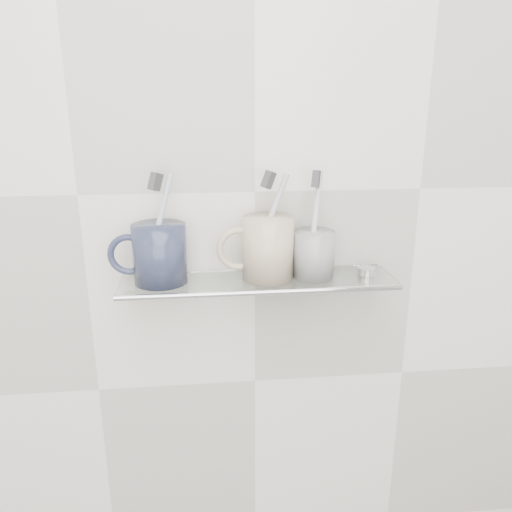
{
  "coord_description": "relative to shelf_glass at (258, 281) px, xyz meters",
  "views": [
    {
      "loc": [
        -0.09,
        0.19,
        1.42
      ],
      "look_at": [
        -0.0,
        1.04,
        1.14
      ],
      "focal_mm": 35.0,
      "sensor_mm": 36.0,
      "label": 1
    }
  ],
  "objects": [
    {
      "name": "mug_right",
      "position": [
        0.1,
        0.0,
        0.05
      ],
      "size": [
        0.08,
        0.08,
        0.09
      ],
      "primitive_type": "cylinder",
      "rotation": [
        0.0,
        0.0,
        -0.09
      ],
      "color": "silver",
      "rests_on": "shelf_glass"
    },
    {
      "name": "bristles_right",
      "position": [
        0.1,
        0.0,
        0.19
      ],
      "size": [
        0.02,
        0.03,
        0.03
      ],
      "primitive_type": "cube",
      "rotation": [
        -0.17,
        0.05,
        -0.39
      ],
      "color": "#393A3C",
      "rests_on": "toothbrush_right"
    },
    {
      "name": "mug_center",
      "position": [
        0.02,
        0.0,
        0.06
      ],
      "size": [
        0.09,
        0.09,
        0.12
      ],
      "primitive_type": "cylinder",
      "rotation": [
        0.0,
        0.0,
        0.01
      ],
      "color": "beige",
      "rests_on": "shelf_glass"
    },
    {
      "name": "mug_left_handle",
      "position": [
        -0.23,
        0.0,
        0.06
      ],
      "size": [
        0.08,
        0.01,
        0.08
      ],
      "primitive_type": "torus",
      "rotation": [
        1.57,
        0.0,
        0.0
      ],
      "color": "#1F273D",
      "rests_on": "mug_left"
    },
    {
      "name": "mug_left",
      "position": [
        -0.18,
        0.0,
        0.06
      ],
      "size": [
        0.1,
        0.1,
        0.11
      ],
      "primitive_type": "cylinder",
      "rotation": [
        0.0,
        0.0,
        -0.05
      ],
      "color": "#1F273D",
      "rests_on": "shelf_glass"
    },
    {
      "name": "bracket_right",
      "position": [
        0.21,
        0.05,
        -0.01
      ],
      "size": [
        0.02,
        0.03,
        0.02
      ],
      "primitive_type": "cylinder",
      "rotation": [
        1.57,
        0.0,
        0.0
      ],
      "color": "silver",
      "rests_on": "wall_back"
    },
    {
      "name": "mug_right_handle",
      "position": [
        0.06,
        0.0,
        0.05
      ],
      "size": [
        0.06,
        0.01,
        0.06
      ],
      "primitive_type": "torus",
      "rotation": [
        1.57,
        0.0,
        0.0
      ],
      "color": "silver",
      "rests_on": "mug_right"
    },
    {
      "name": "toothbrush_center",
      "position": [
        0.02,
        0.0,
        0.1
      ],
      "size": [
        0.08,
        0.02,
        0.18
      ],
      "primitive_type": "cylinder",
      "rotation": [
        -0.26,
        0.26,
        -0.65
      ],
      "color": "#B4B8C0",
      "rests_on": "mug_center"
    },
    {
      "name": "shelf_rail",
      "position": [
        0.0,
        -0.06,
        0.0
      ],
      "size": [
        0.5,
        0.01,
        0.01
      ],
      "primitive_type": "cylinder",
      "rotation": [
        0.0,
        1.57,
        0.0
      ],
      "color": "silver",
      "rests_on": "shelf_glass"
    },
    {
      "name": "bristles_center",
      "position": [
        0.02,
        0.0,
        0.19
      ],
      "size": [
        0.03,
        0.03,
        0.04
      ],
      "primitive_type": "cube",
      "rotation": [
        -0.26,
        0.26,
        -0.65
      ],
      "color": "#393A3C",
      "rests_on": "toothbrush_center"
    },
    {
      "name": "mug_center_handle",
      "position": [
        -0.03,
        0.0,
        0.06
      ],
      "size": [
        0.08,
        0.01,
        0.08
      ],
      "primitive_type": "torus",
      "rotation": [
        1.57,
        0.0,
        0.0
      ],
      "color": "beige",
      "rests_on": "mug_center"
    },
    {
      "name": "shelf_glass",
      "position": [
        0.0,
        0.0,
        0.0
      ],
      "size": [
        0.5,
        0.12,
        0.01
      ],
      "primitive_type": "cube",
      "color": "silver",
      "rests_on": "wall_back"
    },
    {
      "name": "toothbrush_left",
      "position": [
        -0.18,
        0.0,
        0.1
      ],
      "size": [
        0.06,
        0.04,
        0.19
      ],
      "primitive_type": "cylinder",
      "rotation": [
        -0.24,
        0.17,
        -0.55
      ],
      "color": "silver",
      "rests_on": "mug_left"
    },
    {
      "name": "wall_back",
      "position": [
        0.0,
        0.06,
        0.15
      ],
      "size": [
        2.5,
        0.0,
        2.5
      ],
      "primitive_type": "plane",
      "rotation": [
        1.57,
        0.0,
        0.0
      ],
      "color": "silver",
      "rests_on": "ground"
    },
    {
      "name": "bristles_left",
      "position": [
        -0.18,
        0.0,
        0.19
      ],
      "size": [
        0.03,
        0.03,
        0.04
      ],
      "primitive_type": "cube",
      "rotation": [
        -0.24,
        0.17,
        -0.55
      ],
      "color": "#393A3C",
      "rests_on": "toothbrush_left"
    },
    {
      "name": "bracket_left",
      "position": [
        -0.21,
        0.05,
        -0.01
      ],
      "size": [
        0.02,
        0.03,
        0.02
      ],
      "primitive_type": "cylinder",
      "rotation": [
        1.57,
        0.0,
        0.0
      ],
      "color": "silver",
      "rests_on": "wall_back"
    },
    {
      "name": "chrome_cap",
      "position": [
        0.2,
        0.0,
        0.01
      ],
      "size": [
        0.03,
        0.03,
        0.01
      ],
      "primitive_type": "cylinder",
      "color": "silver",
      "rests_on": "shelf_glass"
    },
    {
      "name": "toothbrush_right",
      "position": [
        0.1,
        0.0,
        0.1
      ],
      "size": [
        0.03,
        0.04,
        0.19
      ],
      "primitive_type": "cylinder",
      "rotation": [
        -0.17,
        0.05,
        -0.39
      ],
      "color": "silver",
      "rests_on": "mug_right"
    }
  ]
}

